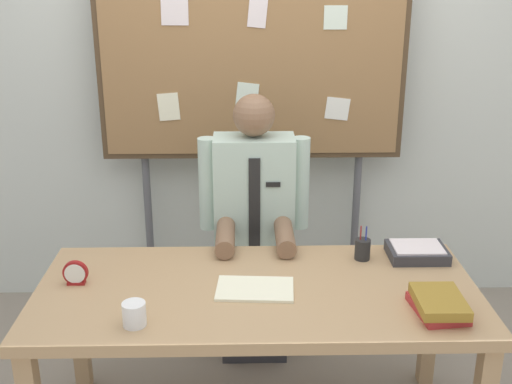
% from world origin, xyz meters
% --- Properties ---
extents(back_wall, '(6.40, 0.08, 2.70)m').
position_xyz_m(back_wall, '(0.00, 1.36, 1.35)').
color(back_wall, silver).
rests_on(back_wall, ground_plane).
extents(desk, '(1.83, 0.83, 0.73)m').
position_xyz_m(desk, '(0.00, 0.00, 0.65)').
color(desk, tan).
rests_on(desk, ground_plane).
extents(person, '(0.55, 0.56, 1.41)m').
position_xyz_m(person, '(0.00, 0.65, 0.65)').
color(person, '#2D2D33').
rests_on(person, ground_plane).
extents(bulletin_board, '(1.69, 0.09, 2.05)m').
position_xyz_m(bulletin_board, '(-0.00, 1.15, 1.48)').
color(bulletin_board, '#4C3823').
rests_on(bulletin_board, ground_plane).
extents(book_stack, '(0.20, 0.26, 0.07)m').
position_xyz_m(book_stack, '(0.69, -0.21, 0.76)').
color(book_stack, '#B22D2D').
rests_on(book_stack, desk).
extents(open_notebook, '(0.33, 0.23, 0.01)m').
position_xyz_m(open_notebook, '(-0.01, -0.02, 0.73)').
color(open_notebook, '#F4EFCC').
rests_on(open_notebook, desk).
extents(desk_clock, '(0.10, 0.04, 0.10)m').
position_xyz_m(desk_clock, '(-0.76, 0.05, 0.77)').
color(desk_clock, maroon).
rests_on(desk_clock, desk).
extents(coffee_mug, '(0.09, 0.09, 0.09)m').
position_xyz_m(coffee_mug, '(-0.46, -0.28, 0.77)').
color(coffee_mug, white).
rests_on(coffee_mug, desk).
extents(pen_holder, '(0.07, 0.07, 0.16)m').
position_xyz_m(pen_holder, '(0.48, 0.26, 0.78)').
color(pen_holder, '#262626').
rests_on(pen_holder, desk).
extents(paper_tray, '(0.26, 0.20, 0.06)m').
position_xyz_m(paper_tray, '(0.73, 0.27, 0.75)').
color(paper_tray, '#333338').
rests_on(paper_tray, desk).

